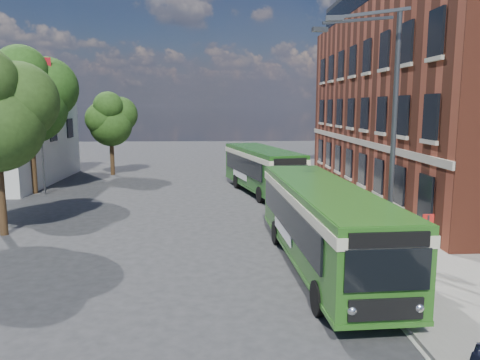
{
  "coord_description": "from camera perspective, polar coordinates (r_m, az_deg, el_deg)",
  "views": [
    {
      "loc": [
        -0.89,
        -18.1,
        5.86
      ],
      "look_at": [
        0.13,
        4.86,
        2.2
      ],
      "focal_mm": 35.0,
      "sensor_mm": 36.0,
      "label": 1
    }
  ],
  "objects": [
    {
      "name": "brick_office",
      "position": [
        33.6,
        24.16,
        10.16
      ],
      "size": [
        12.1,
        26.0,
        14.2
      ],
      "color": "maroon",
      "rests_on": "ground"
    },
    {
      "name": "street_lamp",
      "position": [
        17.13,
        17.07,
        5.07
      ],
      "size": [
        2.96,
        2.38,
        9.0
      ],
      "color": "#3B3D40",
      "rests_on": "ground"
    },
    {
      "name": "kerb_line",
      "position": [
        27.19,
        7.79,
        -3.47
      ],
      "size": [
        0.12,
        48.0,
        0.01
      ],
      "primitive_type": "cube",
      "color": "beige",
      "rests_on": "ground"
    },
    {
      "name": "pavement",
      "position": [
        27.88,
        13.98,
        -3.2
      ],
      "size": [
        6.0,
        48.0,
        0.15
      ],
      "primitive_type": "cube",
      "color": "gray",
      "rests_on": "ground"
    },
    {
      "name": "bus_rear",
      "position": [
        31.61,
        2.71,
        1.71
      ],
      "size": [
        4.82,
        10.34,
        3.02
      ],
      "color": "#1D5117",
      "rests_on": "ground"
    },
    {
      "name": "tree_right",
      "position": [
        41.15,
        -15.44,
        7.2
      ],
      "size": [
        4.16,
        3.96,
        7.03
      ],
      "color": "#3A2515",
      "rests_on": "ground"
    },
    {
      "name": "bus_stop_sign",
      "position": [
        15.95,
        21.78,
        -7.45
      ],
      "size": [
        0.35,
        0.08,
        2.52
      ],
      "color": "#3B3D40",
      "rests_on": "ground"
    },
    {
      "name": "bus_front",
      "position": [
        17.26,
        10.08,
        -4.59
      ],
      "size": [
        3.15,
        11.82,
        3.02
      ],
      "color": "#285F1B",
      "rests_on": "ground"
    },
    {
      "name": "ground",
      "position": [
        19.05,
        0.27,
        -8.87
      ],
      "size": [
        120.0,
        120.0,
        0.0
      ],
      "primitive_type": "plane",
      "color": "#2A2A2C",
      "rests_on": "ground"
    },
    {
      "name": "pedestrian_b",
      "position": [
        17.79,
        21.5,
        -7.63
      ],
      "size": [
        0.9,
        0.77,
        1.59
      ],
      "primitive_type": "imported",
      "rotation": [
        0.0,
        0.0,
        2.91
      ],
      "color": "black",
      "rests_on": "pavement"
    },
    {
      "name": "pedestrian_a",
      "position": [
        15.94,
        19.98,
        -9.51
      ],
      "size": [
        0.63,
        0.46,
        1.57
      ],
      "primitive_type": "imported",
      "rotation": [
        0.0,
        0.0,
        3.3
      ],
      "color": "black",
      "rests_on": "pavement"
    },
    {
      "name": "tree_mid",
      "position": [
        34.01,
        -24.29,
        9.44
      ],
      "size": [
        5.72,
        5.44,
        9.67
      ],
      "color": "#3A2515",
      "rests_on": "ground"
    },
    {
      "name": "flagpole",
      "position": [
        33.19,
        -23.09,
        6.74
      ],
      "size": [
        0.95,
        0.1,
        9.0
      ],
      "color": "#3B3D40",
      "rests_on": "ground"
    }
  ]
}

